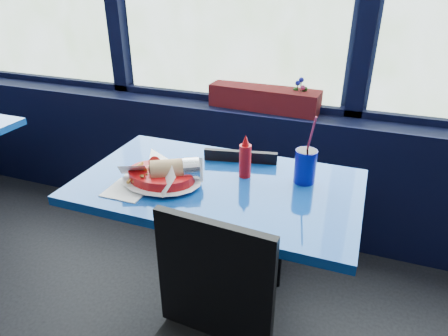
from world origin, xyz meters
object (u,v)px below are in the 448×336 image
Objects in this scene: chair_near_back at (249,203)px; flower_vase at (299,102)px; planter_box at (264,98)px; food_basket at (163,174)px; soda_cup at (305,165)px; ketchup_bottle at (245,158)px; near_table at (218,218)px.

flower_vase is (0.12, 0.55, 0.40)m from chair_near_back.
planter_box is (-0.09, 0.55, 0.40)m from chair_near_back.
soda_cup is at bearing 16.92° from food_basket.
food_basket is at bearing -158.23° from soda_cup.
food_basket is 0.36m from ketchup_bottle.
flower_vase is 1.04m from food_basket.
near_table is at bearing -158.10° from soda_cup.
flower_vase reaches higher than ketchup_bottle.
planter_box is 0.21m from flower_vase.
chair_near_back is 2.43× the size of food_basket.
near_table is 0.32m from food_basket.
near_table is 1.49× the size of chair_near_back.
soda_cup is at bearing 135.89° from chair_near_back.
planter_box reaches higher than near_table.
ketchup_bottle is (0.13, -0.79, -0.03)m from planter_box.
near_table is 0.30m from ketchup_bottle.
flower_vase is at bearing -113.94° from chair_near_back.
planter_box is at bearing 179.77° from flower_vase.
food_basket is (-0.17, -0.97, -0.08)m from planter_box.
flower_vase is at bearing 79.10° from near_table.
food_basket is (-0.38, -0.97, -0.07)m from flower_vase.
chair_near_back is 0.59m from food_basket.
near_table is at bearing -133.33° from ketchup_bottle.
near_table is 6.12× the size of ketchup_bottle.
ketchup_bottle reaches higher than chair_near_back.
food_basket is 1.69× the size of ketchup_bottle.
food_basket is 1.07× the size of soda_cup.
food_basket is at bearing -96.44° from planter_box.
near_table is 0.45m from soda_cup.
chair_near_back is at bearing -77.25° from planter_box.
food_basket reaches higher than chair_near_back.
planter_box is 3.40× the size of ketchup_bottle.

